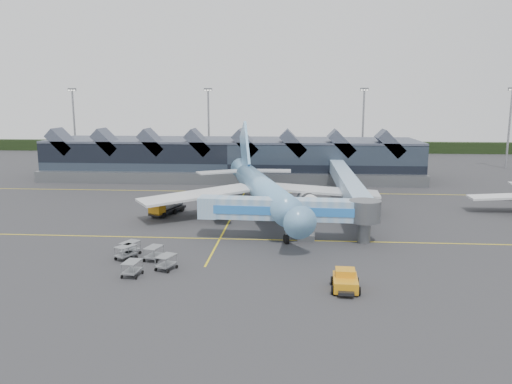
# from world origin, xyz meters

# --- Properties ---
(ground) EXTENTS (260.00, 260.00, 0.00)m
(ground) POSITION_xyz_m (0.00, 0.00, 0.00)
(ground) COLOR #2B2C2E
(ground) RESTS_ON ground
(taxi_stripes) EXTENTS (120.00, 60.00, 0.01)m
(taxi_stripes) POSITION_xyz_m (0.00, 10.00, 0.01)
(taxi_stripes) COLOR yellow
(taxi_stripes) RESTS_ON ground
(tree_line_far) EXTENTS (260.00, 4.00, 4.00)m
(tree_line_far) POSITION_xyz_m (0.00, 110.00, 2.00)
(tree_line_far) COLOR black
(tree_line_far) RESTS_ON ground
(terminal) EXTENTS (90.00, 22.25, 12.52)m
(terminal) POSITION_xyz_m (-5.07, 47.35, 4.88)
(terminal) COLOR black
(terminal) RESTS_ON ground
(light_masts) EXTENTS (132.40, 42.56, 22.45)m
(light_masts) POSITION_xyz_m (21.00, 62.80, 12.49)
(light_masts) COLOR gray
(light_masts) RESTS_ON ground
(main_airliner) EXTENTS (40.13, 47.04, 15.32)m
(main_airliner) POSITION_xyz_m (4.81, 7.58, 4.50)
(main_airliner) COLOR #6B9AD9
(main_airliner) RESTS_ON ground
(jet_bridge) EXTENTS (24.93, 4.85, 5.92)m
(jet_bridge) POSITION_xyz_m (10.96, -7.83, 4.16)
(jet_bridge) COLOR #80ADD6
(jet_bridge) RESTS_ON ground
(fuel_truck) EXTENTS (4.81, 8.56, 2.90)m
(fuel_truck) POSITION_xyz_m (-10.95, 6.70, 1.63)
(fuel_truck) COLOR black
(fuel_truck) RESTS_ON ground
(pushback_tug) EXTENTS (3.06, 4.64, 2.00)m
(pushback_tug) POSITION_xyz_m (15.55, -25.83, 0.90)
(pushback_tug) COLOR orange
(pushback_tug) RESTS_ON ground
(baggage_carts) EXTENTS (8.32, 10.09, 1.70)m
(baggage_carts) POSITION_xyz_m (-7.65, -19.39, 0.96)
(baggage_carts) COLOR gray
(baggage_carts) RESTS_ON ground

